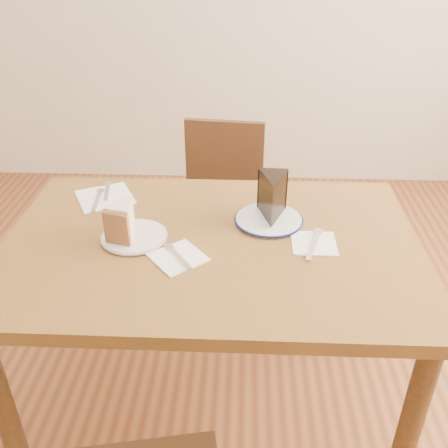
% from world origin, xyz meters
% --- Properties ---
extents(ground, '(4.00, 4.00, 0.00)m').
position_xyz_m(ground, '(0.00, 0.00, 0.00)').
color(ground, '#552C16').
rests_on(ground, ground).
extents(table, '(1.20, 0.80, 0.75)m').
position_xyz_m(table, '(0.00, 0.00, 0.65)').
color(table, '#4D3215').
rests_on(table, ground).
extents(chair_far, '(0.45, 0.45, 0.82)m').
position_xyz_m(chair_far, '(-0.01, 0.69, 0.46)').
color(chair_far, black).
rests_on(chair_far, ground).
extents(plate_cream, '(0.18, 0.18, 0.01)m').
position_xyz_m(plate_cream, '(-0.22, 0.00, 0.76)').
color(plate_cream, silver).
rests_on(plate_cream, table).
extents(plate_navy, '(0.20, 0.20, 0.01)m').
position_xyz_m(plate_navy, '(0.17, 0.12, 0.76)').
color(plate_navy, white).
rests_on(plate_navy, table).
extents(carrot_cake, '(0.10, 0.12, 0.10)m').
position_xyz_m(carrot_cake, '(-0.24, 0.01, 0.81)').
color(carrot_cake, white).
rests_on(carrot_cake, plate_cream).
extents(chocolate_cake, '(0.09, 0.13, 0.12)m').
position_xyz_m(chocolate_cake, '(0.18, 0.12, 0.82)').
color(chocolate_cake, black).
rests_on(chocolate_cake, plate_navy).
extents(napkin_cream, '(0.18, 0.18, 0.00)m').
position_xyz_m(napkin_cream, '(-0.08, -0.09, 0.75)').
color(napkin_cream, white).
rests_on(napkin_cream, table).
extents(napkin_navy, '(0.13, 0.13, 0.00)m').
position_xyz_m(napkin_navy, '(0.29, -0.01, 0.75)').
color(napkin_navy, white).
rests_on(napkin_navy, table).
extents(napkin_spare, '(0.23, 0.23, 0.00)m').
position_xyz_m(napkin_spare, '(-0.37, 0.25, 0.75)').
color(napkin_spare, white).
rests_on(napkin_spare, table).
extents(fork_cream, '(0.09, 0.12, 0.00)m').
position_xyz_m(fork_cream, '(-0.08, -0.09, 0.76)').
color(fork_cream, silver).
rests_on(fork_cream, napkin_cream).
extents(knife_navy, '(0.06, 0.17, 0.00)m').
position_xyz_m(knife_navy, '(0.29, -0.02, 0.76)').
color(knife_navy, silver).
rests_on(knife_navy, napkin_navy).
extents(fork_spare, '(0.04, 0.14, 0.00)m').
position_xyz_m(fork_spare, '(-0.37, 0.28, 0.76)').
color(fork_spare, silver).
rests_on(fork_spare, napkin_spare).
extents(knife_spare, '(0.03, 0.16, 0.00)m').
position_xyz_m(knife_spare, '(-0.39, 0.22, 0.76)').
color(knife_spare, silver).
rests_on(knife_spare, napkin_spare).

